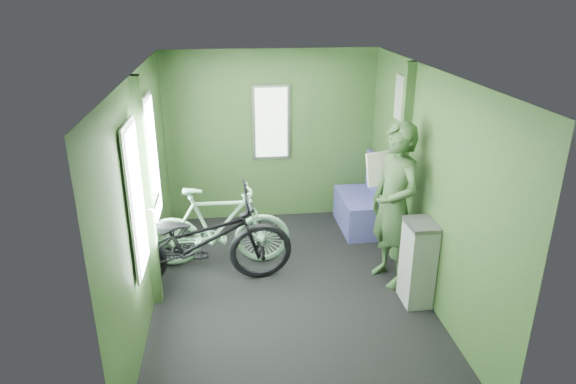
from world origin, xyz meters
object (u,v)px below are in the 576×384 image
at_px(bicycle_black, 201,285).
at_px(bench_seat, 361,208).
at_px(bicycle_mint, 220,265).
at_px(waste_box, 418,263).
at_px(passenger, 394,206).

relative_size(bicycle_black, bench_seat, 2.11).
distance_m(bicycle_black, bench_seat, 2.43).
height_order(bicycle_mint, waste_box, waste_box).
xyz_separation_m(bicycle_mint, passenger, (1.86, -0.53, 0.89)).
relative_size(bicycle_black, waste_box, 2.27).
relative_size(passenger, bench_seat, 1.85).
bearing_deg(bicycle_black, bicycle_mint, -31.42).
bearing_deg(bicycle_mint, waste_box, -114.70).
bearing_deg(bicycle_black, waste_box, -109.20).
bearing_deg(waste_box, bicycle_mint, 154.12).
bearing_deg(waste_box, bicycle_black, 165.67).
bearing_deg(bicycle_mint, passenger, -104.86).
bearing_deg(bicycle_black, bench_seat, -64.79).
distance_m(bicycle_mint, passenger, 2.13).
distance_m(bicycle_black, bicycle_mint, 0.46).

